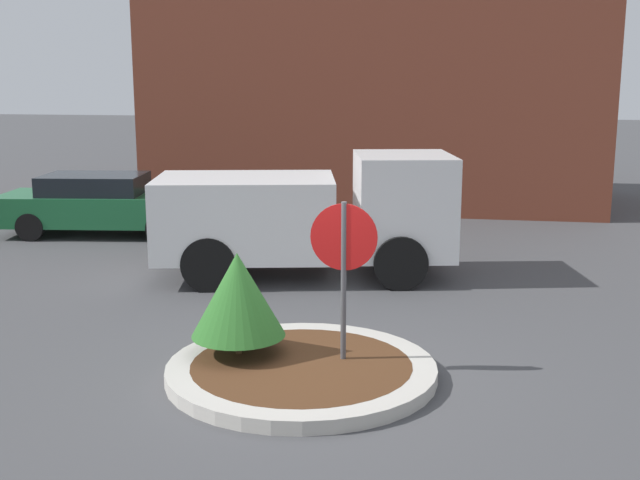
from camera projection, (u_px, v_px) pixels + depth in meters
name	position (u px, v px, depth m)	size (l,w,h in m)	color
ground_plane	(302.00, 377.00, 9.94)	(120.00, 120.00, 0.00)	#474749
traffic_island	(302.00, 370.00, 9.92)	(3.35, 3.35, 0.17)	#BCB7AD
stop_sign	(344.00, 255.00, 9.83)	(0.83, 0.07, 2.17)	#4C4C51
island_shrub	(238.00, 295.00, 10.12)	(1.20, 1.20, 1.32)	brown
utility_truck	(308.00, 213.00, 14.65)	(5.66, 3.11, 2.26)	white
storefront_building	(376.00, 75.00, 23.37)	(12.53, 6.07, 7.29)	brown
parked_sedan_green	(103.00, 204.00, 18.65)	(4.94, 2.38, 1.41)	#1E6638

